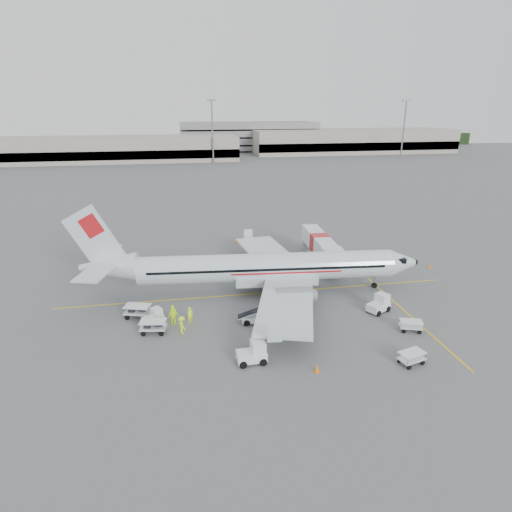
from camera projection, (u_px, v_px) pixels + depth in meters
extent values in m
plane|color=#56595B|center=(259.00, 293.00, 48.36)|extent=(360.00, 360.00, 0.00)
cube|color=yellow|center=(259.00, 293.00, 48.36)|extent=(44.00, 0.20, 0.01)
cube|color=yellow|center=(409.00, 315.00, 43.30)|extent=(0.20, 20.00, 0.01)
cone|color=orange|center=(429.00, 266.00, 55.89)|extent=(0.37, 0.37, 0.60)
cone|color=orange|center=(236.00, 241.00, 65.88)|extent=(0.42, 0.42, 0.69)
cone|color=orange|center=(317.00, 368.00, 34.01)|extent=(0.42, 0.42, 0.68)
imported|color=#D0FA14|center=(190.00, 315.00, 41.55)|extent=(0.73, 0.69, 1.67)
imported|color=#D0FA14|center=(173.00, 314.00, 41.66)|extent=(1.04, 0.92, 1.78)
imported|color=#D0FA14|center=(182.00, 325.00, 39.61)|extent=(1.05, 1.29, 1.74)
imported|color=#D0FA14|center=(173.00, 317.00, 41.16)|extent=(1.10, 0.63, 1.76)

